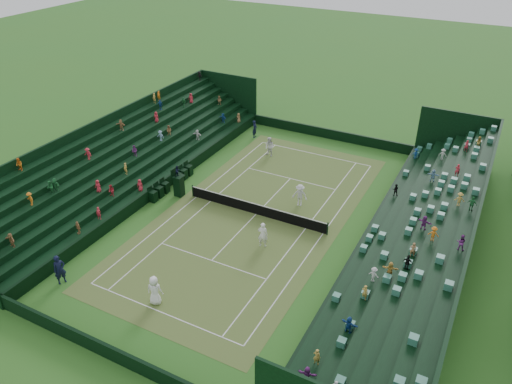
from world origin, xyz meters
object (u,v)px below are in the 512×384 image
Objects in this scene: tennis_net at (256,209)px; player_near_east at (263,235)px; player_near_west at (155,290)px; player_far_west at (270,147)px; umpire_chair at (179,183)px; player_far_east at (300,195)px.

tennis_net is 6.05× the size of player_near_east.
player_near_west is 8.59m from player_near_east.
player_near_west is 21.09m from player_far_west.
tennis_net is at bearing 3.01° from umpire_chair.
player_far_east is at bearing -33.14° from player_far_west.
player_far_east is (3.20, 14.15, -0.05)m from player_near_west.
player_near_east is at bearing -55.67° from tennis_net.
player_near_west is at bearing -93.96° from tennis_net.
player_near_west is (-0.79, -11.37, 0.45)m from tennis_net.
player_far_west is (-5.87, 12.88, -0.03)m from player_near_east.
player_near_east is 14.15m from player_far_west.
player_far_west is (-2.80, 20.90, -0.05)m from player_near_west.
player_far_east is (0.13, 6.12, -0.04)m from player_near_east.
player_near_west is at bearing -67.09° from player_far_west.
player_far_east is at bearing -120.23° from player_near_west.
player_near_east is 1.03× the size of player_far_west.
umpire_chair is at bearing -33.73° from player_near_east.
tennis_net is 4.34× the size of umpire_chair.
player_near_west is at bearing -111.47° from player_far_east.
umpire_chair is at bearing -170.04° from player_far_east.
umpire_chair reaches higher than tennis_net.
umpire_chair is 12.57m from player_near_west.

